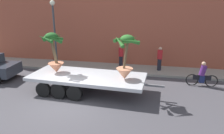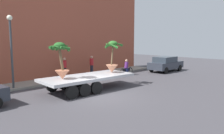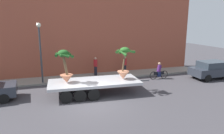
{
  "view_description": "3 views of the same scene",
  "coord_description": "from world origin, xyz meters",
  "views": [
    {
      "loc": [
        3.98,
        -8.61,
        4.79
      ],
      "look_at": [
        1.74,
        2.3,
        1.36
      ],
      "focal_mm": 33.39,
      "sensor_mm": 36.0,
      "label": 1
    },
    {
      "loc": [
        -8.81,
        -9.77,
        3.47
      ],
      "look_at": [
        3.13,
        2.11,
        1.3
      ],
      "focal_mm": 35.58,
      "sensor_mm": 36.0,
      "label": 2
    },
    {
      "loc": [
        -2.55,
        -12.02,
        5.08
      ],
      "look_at": [
        2.01,
        2.5,
        1.71
      ],
      "focal_mm": 33.14,
      "sensor_mm": 36.0,
      "label": 3
    }
  ],
  "objects": [
    {
      "name": "street_lamp",
      "position": [
        -3.1,
        5.3,
        3.23
      ],
      "size": [
        0.36,
        0.36,
        4.83
      ],
      "color": "#383D42",
      "rests_on": "sidewalk"
    },
    {
      "name": "potted_palm_rear",
      "position": [
        2.6,
        1.55,
        2.1
      ],
      "size": [
        1.39,
        1.43,
        2.33
      ],
      "color": "tan",
      "rests_on": "flatbed_trailer"
    },
    {
      "name": "cyclist",
      "position": [
        6.89,
        3.93,
        0.67
      ],
      "size": [
        1.84,
        0.35,
        1.54
      ],
      "color": "black",
      "rests_on": "ground"
    },
    {
      "name": "flatbed_trailer",
      "position": [
        0.21,
        1.72,
        0.78
      ],
      "size": [
        7.4,
        2.88,
        0.98
      ],
      "color": "#B7BABF",
      "rests_on": "ground"
    },
    {
      "name": "potted_palm_middle",
      "position": [
        -1.5,
        1.86,
        2.15
      ],
      "size": [
        1.32,
        1.31,
        2.27
      ],
      "color": "#C17251",
      "rests_on": "flatbed_trailer"
    },
    {
      "name": "pedestrian_near_gate",
      "position": [
        4.42,
        6.07,
        1.04
      ],
      "size": [
        0.36,
        0.36,
        1.71
      ],
      "color": "black",
      "rests_on": "sidewalk"
    },
    {
      "name": "parked_car",
      "position": [
        11.69,
        2.62,
        0.83
      ],
      "size": [
        4.26,
        1.91,
        1.58
      ],
      "color": "#2D333D",
      "rests_on": "ground"
    },
    {
      "name": "sidewalk",
      "position": [
        0.0,
        6.1,
        0.07
      ],
      "size": [
        24.0,
        2.2,
        0.15
      ],
      "primitive_type": "cube",
      "color": "gray",
      "rests_on": "ground"
    },
    {
      "name": "building_facade",
      "position": [
        0.0,
        7.8,
        4.25
      ],
      "size": [
        24.0,
        1.2,
        8.49
      ],
      "primitive_type": "cube",
      "color": "#9E4C38",
      "rests_on": "ground"
    },
    {
      "name": "pedestrian_far_left",
      "position": [
        1.6,
        6.29,
        1.04
      ],
      "size": [
        0.36,
        0.36,
        1.71
      ],
      "color": "black",
      "rests_on": "sidewalk"
    },
    {
      "name": "ground_plane",
      "position": [
        0.0,
        0.0,
        0.0
      ],
      "size": [
        60.0,
        60.0,
        0.0
      ],
      "primitive_type": "plane",
      "color": "#423F44"
    }
  ]
}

